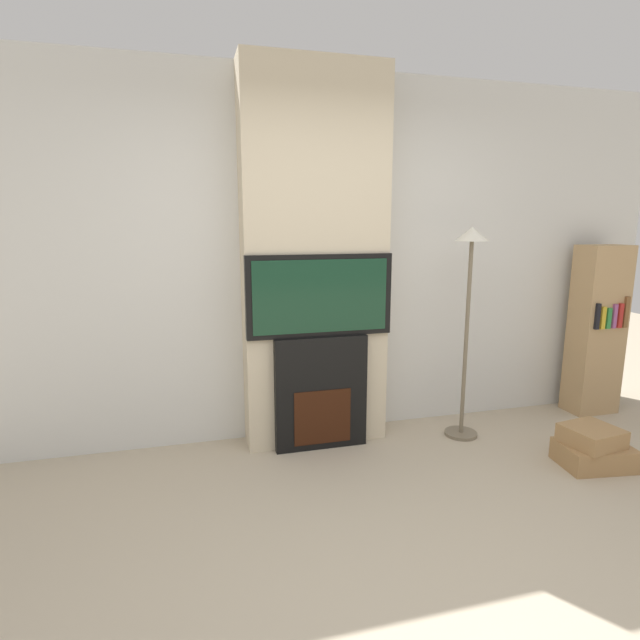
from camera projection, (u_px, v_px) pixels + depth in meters
ground_plane at (426, 619)px, 2.08m from camera, size 14.00×14.00×0.00m
wall_back at (309, 260)px, 3.74m from camera, size 6.00×0.06×2.70m
chimney_breast at (315, 262)px, 3.58m from camera, size 1.04×0.29×2.70m
fireplace at (320, 392)px, 3.62m from camera, size 0.67×0.15×0.83m
television at (320, 296)px, 3.48m from camera, size 1.04×0.07×0.58m
floor_lamp at (469, 287)px, 3.66m from camera, size 0.25×0.25×1.59m
box_stack at (593, 448)px, 3.37m from camera, size 0.49×0.38×0.27m
bookshelf at (597, 330)px, 4.26m from camera, size 0.40×0.28×1.44m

